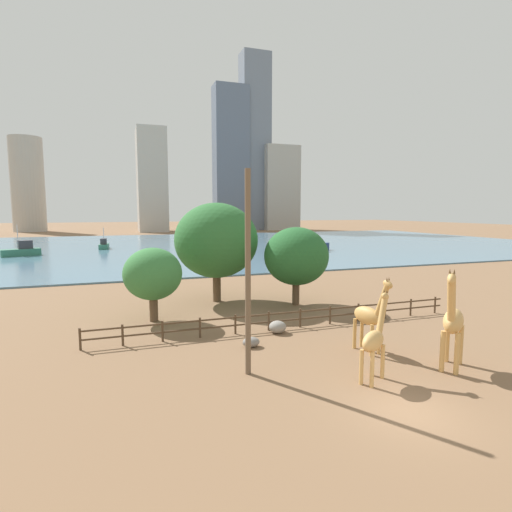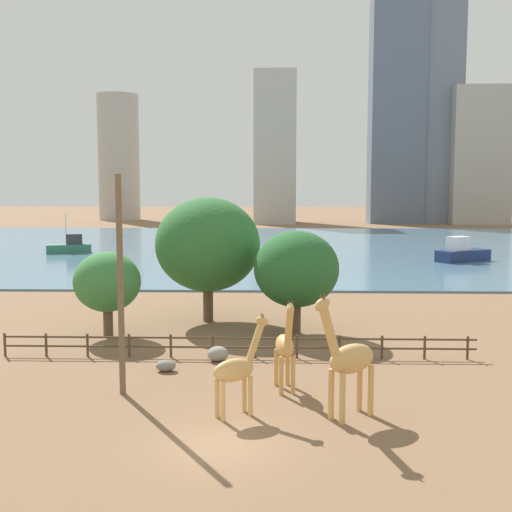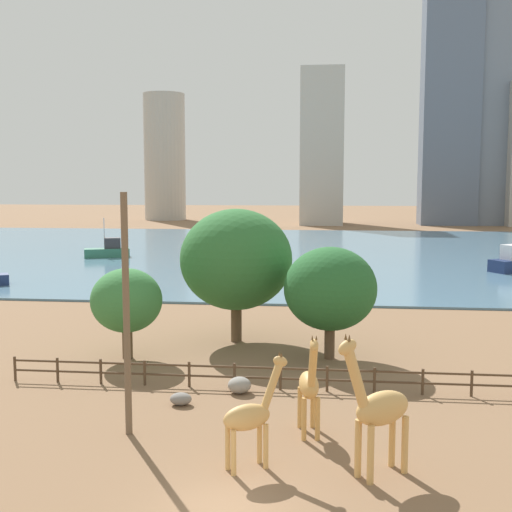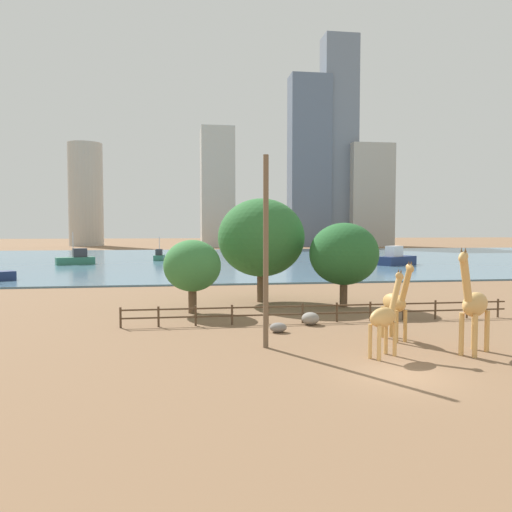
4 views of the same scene
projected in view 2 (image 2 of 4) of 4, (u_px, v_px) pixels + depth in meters
ground_plane at (262, 245)px, 102.94m from camera, size 400.00×400.00×0.00m
harbor_water at (262, 247)px, 99.95m from camera, size 180.00×86.00×0.20m
giraffe_tall at (237, 369)px, 26.22m from camera, size 2.48×1.84×4.20m
giraffe_companion at (285, 346)px, 29.44m from camera, size 1.09×2.82×4.51m
giraffe_young at (349, 359)px, 25.89m from camera, size 2.94×2.50×5.33m
utility_pole at (120, 286)px, 28.69m from camera, size 0.28×0.28×9.96m
boulder_near_fence at (218, 354)px, 34.66m from camera, size 1.15×1.08×0.81m
boulder_by_pole at (166, 366)px, 32.75m from camera, size 1.03×0.78×0.59m
enclosure_fence at (236, 344)px, 35.29m from camera, size 26.12×0.14×1.30m
tree_left_large at (208, 245)px, 44.40m from camera, size 7.26×7.26×8.68m
tree_center_broad at (296, 269)px, 40.87m from camera, size 5.44×5.44×6.63m
tree_right_tall at (107, 282)px, 40.08m from camera, size 4.19×4.19×5.36m
boat_ferry at (70, 246)px, 89.43m from camera, size 6.40×4.10×5.42m
boat_sailboat at (173, 242)px, 97.99m from camera, size 1.96×4.88×4.32m
boat_barge at (462, 253)px, 79.12m from camera, size 7.39×5.83×3.12m
skyline_tower_needle at (275, 149)px, 164.86m from camera, size 10.53×14.81×38.15m
skyline_block_central at (119, 158)px, 180.79m from camera, size 11.55×11.55×35.06m
skyline_tower_glass at (477, 156)px, 162.13m from camera, size 14.49×10.97×34.21m
skyline_block_left at (438, 85)px, 162.97m from camera, size 11.44×8.49×70.33m
skyline_block_right at (397, 112)px, 163.15m from camera, size 13.48×8.22×56.66m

